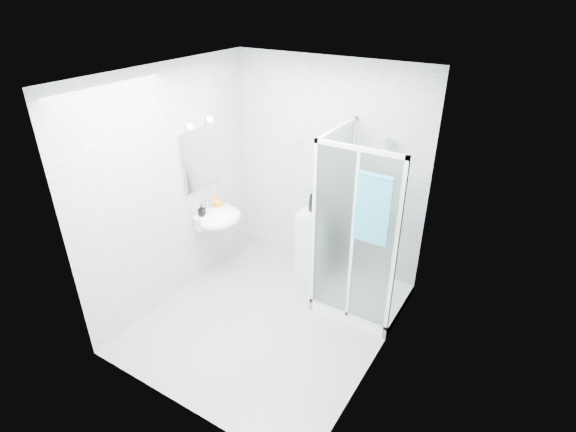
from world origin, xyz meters
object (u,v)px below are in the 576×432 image
Objects in this scene: wall_basin at (218,218)px; hand_towel at (373,208)px; storage_cabinet at (315,245)px; shower_enclosure at (356,271)px; shampoo_bottle_a at (313,200)px; soap_dispenser_orange at (218,201)px; soap_dispenser_black at (202,210)px; shampoo_bottle_b at (323,207)px.

hand_towel is (1.93, -0.09, 0.68)m from wall_basin.
wall_basin is 1.21m from storage_cabinet.
wall_basin is at bearing -169.19° from shower_enclosure.
shampoo_bottle_a is 1.14m from soap_dispenser_orange.
shower_enclosure is at bearing 7.01° from soap_dispenser_orange.
soap_dispenser_orange reaches higher than soap_dispenser_black.
wall_basin is at bearing -150.35° from storage_cabinet.
soap_dispenser_orange is at bearing 126.24° from wall_basin.
soap_dispenser_orange is at bearing 84.44° from soap_dispenser_black.
shower_enclosure is 2.89× the size of hand_towel.
storage_cabinet is 0.59m from shampoo_bottle_a.
shower_enclosure is 1.14m from hand_towel.
soap_dispenser_orange is at bearing 174.63° from hand_towel.
shower_enclosure reaches higher than storage_cabinet.
shampoo_bottle_b is 1.26× the size of soap_dispenser_orange.
shampoo_bottle_a is 1.30m from soap_dispenser_black.
shampoo_bottle_b is (-0.55, 0.23, 0.55)m from shower_enclosure.
soap_dispenser_orange is (-1.03, -0.49, -0.08)m from shampoo_bottle_a.
shampoo_bottle_b is 1.50× the size of soap_dispenser_black.
soap_dispenser_black is (-2.03, -0.07, -0.54)m from hand_towel.
shampoo_bottle_b is 1.26m from soap_dispenser_orange.
shower_enclosure is 3.57× the size of wall_basin.
shower_enclosure is 11.74× the size of soap_dispenser_orange.
wall_basin is (-1.66, -0.32, 0.35)m from shower_enclosure.
storage_cabinet is at bearing -21.97° from shampoo_bottle_a.
shower_enclosure is 13.91× the size of soap_dispenser_black.
shampoo_bottle_b is at bearing 20.84° from soap_dispenser_orange.
hand_towel is 1.26m from shampoo_bottle_a.
soap_dispenser_orange reaches higher than wall_basin.
hand_towel reaches higher than wall_basin.
storage_cabinet is (-0.65, 0.25, -0.00)m from shower_enclosure.
shower_enclosure is 0.81m from shampoo_bottle_b.
wall_basin is 1.15m from shampoo_bottle_a.
shower_enclosure is 1.88m from soap_dispenser_black.
storage_cabinet is 5.20× the size of soap_dispenser_orange.
hand_towel is (0.92, -0.65, 1.03)m from storage_cabinet.
hand_towel is 2.10m from soap_dispenser_black.
soap_dispenser_black is at bearing -95.56° from soap_dispenser_orange.
shampoo_bottle_b is (0.09, -0.02, 0.55)m from storage_cabinet.
shower_enclosure is at bearing -21.39° from shampoo_bottle_a.
storage_cabinet is 4.12× the size of shampoo_bottle_b.
shampoo_bottle_a reaches higher than soap_dispenser_orange.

